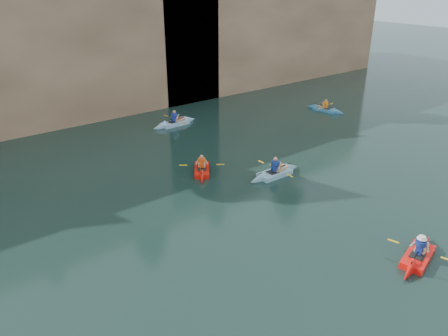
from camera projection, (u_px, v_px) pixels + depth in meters
ground at (271, 304)px, 14.16m from camera, size 160.00×160.00×0.00m
cliff at (5, 27)px, 33.35m from camera, size 70.00×16.00×12.00m
cliff_slab_center at (65, 40)px, 29.24m from camera, size 24.00×2.40×11.40m
cliff_slab_east at (279, 30)px, 40.70m from camera, size 26.00×2.40×9.84m
sea_cave_east at (174, 77)px, 34.65m from camera, size 5.00×1.00×4.50m
main_kayaker at (418, 256)px, 16.29m from camera, size 3.50×2.26×1.27m
kayaker_ltblue_near at (275, 173)px, 23.00m from camera, size 3.37×2.60×1.33m
kayaker_red_far at (202, 169)px, 23.49m from camera, size 2.51×3.15×1.22m
kayaker_ltblue_mid at (175, 123)px, 30.63m from camera, size 3.52×2.60×1.33m
kayaker_blue_east at (325, 109)px, 33.76m from camera, size 2.24×3.28×1.14m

